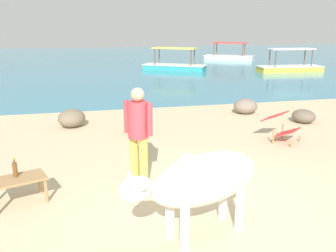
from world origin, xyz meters
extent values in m
cube|color=#CCB78E|center=(0.00, 0.00, 0.02)|extent=(18.00, 14.00, 0.04)
cube|color=teal|center=(0.00, 22.00, 0.00)|extent=(60.00, 36.00, 0.03)
cylinder|color=silver|center=(-0.73, -0.56, 0.33)|extent=(0.11, 0.11, 0.57)
cylinder|color=silver|center=(-0.84, -0.26, 0.33)|extent=(0.11, 0.11, 0.57)
cylinder|color=silver|center=(0.07, -0.27, 0.33)|extent=(0.11, 0.11, 0.57)
cylinder|color=silver|center=(-0.04, 0.03, 0.33)|extent=(0.11, 0.11, 0.57)
ellipsoid|color=silver|center=(-0.39, -0.26, 0.78)|extent=(1.66, 1.07, 0.62)
ellipsoid|color=silver|center=(-1.30, -0.59, 0.89)|extent=(0.48, 0.38, 0.29)
cone|color=silver|center=(-1.25, -0.73, 1.01)|extent=(0.13, 0.13, 0.10)
cone|color=silver|center=(-1.34, -0.45, 1.01)|extent=(0.13, 0.13, 0.10)
ellipsoid|color=silver|center=(-0.64, -0.35, 1.05)|extent=(0.36, 0.33, 0.21)
cube|color=#A37A4C|center=(-2.79, 1.12, 0.42)|extent=(0.86, 0.67, 0.04)
cylinder|color=#A37A4C|center=(-2.53, 1.40, 0.22)|extent=(0.05, 0.05, 0.36)
cylinder|color=#A37A4C|center=(-2.41, 1.06, 0.22)|extent=(0.05, 0.05, 0.36)
cylinder|color=brown|center=(-2.83, 1.17, 0.55)|extent=(0.07, 0.07, 0.22)
cylinder|color=brown|center=(-2.83, 1.17, 0.69)|extent=(0.03, 0.03, 0.06)
cylinder|color=yellow|center=(-2.83, 1.17, 0.73)|extent=(0.03, 0.03, 0.02)
cylinder|color=#A37A4C|center=(2.90, 2.84, 0.11)|extent=(0.04, 0.04, 0.14)
cylinder|color=#A37A4C|center=(2.49, 2.51, 0.11)|extent=(0.04, 0.04, 0.14)
cylinder|color=#A37A4C|center=(2.64, 3.16, 0.21)|extent=(0.04, 0.04, 0.34)
cylinder|color=#A37A4C|center=(2.24, 2.84, 0.21)|extent=(0.04, 0.04, 0.34)
cube|color=red|center=(2.57, 2.84, 0.28)|extent=(0.68, 0.66, 0.21)
cube|color=red|center=(2.37, 3.08, 0.61)|extent=(0.70, 0.69, 0.23)
cylinder|color=#DBC64C|center=(-1.05, 1.42, 0.45)|extent=(0.14, 0.14, 0.82)
cylinder|color=#DBC64C|center=(-0.91, 1.30, 0.45)|extent=(0.14, 0.14, 0.82)
cylinder|color=#CC3D47|center=(-0.98, 1.36, 1.15)|extent=(0.32, 0.32, 0.58)
cylinder|color=#CC3D47|center=(-1.14, 1.49, 1.18)|extent=(0.09, 0.09, 0.52)
cylinder|color=#CC3D47|center=(-0.82, 1.23, 1.18)|extent=(0.09, 0.09, 0.52)
sphere|color=tan|center=(-0.98, 1.36, 1.55)|extent=(0.22, 0.22, 0.22)
ellipsoid|color=#756651|center=(-2.14, 5.27, 0.27)|extent=(0.97, 0.99, 0.47)
ellipsoid|color=gray|center=(2.85, 5.64, 0.26)|extent=(0.89, 0.85, 0.44)
ellipsoid|color=#756651|center=(-0.56, 4.28, 0.23)|extent=(0.74, 0.85, 0.39)
ellipsoid|color=#6B5B4C|center=(3.93, 4.31, 0.22)|extent=(0.71, 0.77, 0.36)
cube|color=white|center=(9.05, 22.18, 0.16)|extent=(3.58, 2.96, 0.28)
cube|color=white|center=(9.05, 22.18, 0.32)|extent=(3.67, 3.04, 0.04)
cylinder|color=brown|center=(10.15, 21.88, 0.77)|extent=(0.06, 0.06, 0.95)
cylinder|color=brown|center=(9.71, 21.24, 0.77)|extent=(0.06, 0.06, 0.95)
cylinder|color=brown|center=(8.38, 23.11, 0.77)|extent=(0.06, 0.06, 0.95)
cylinder|color=brown|center=(7.94, 22.48, 0.77)|extent=(0.06, 0.06, 0.95)
cube|color=red|center=(9.05, 22.18, 1.28)|extent=(2.60, 2.21, 0.06)
cube|color=gold|center=(9.65, 14.63, 0.16)|extent=(3.66, 1.30, 0.28)
cube|color=white|center=(9.65, 14.63, 0.32)|extent=(3.73, 1.36, 0.04)
cylinder|color=brown|center=(8.55, 14.30, 0.77)|extent=(0.06, 0.06, 0.95)
cylinder|color=brown|center=(8.59, 15.07, 0.77)|extent=(0.06, 0.06, 0.95)
cylinder|color=brown|center=(10.71, 14.18, 0.77)|extent=(0.06, 0.06, 0.95)
cylinder|color=brown|center=(10.75, 14.95, 0.77)|extent=(0.06, 0.06, 0.95)
cube|color=silver|center=(9.65, 14.63, 1.28)|extent=(2.57, 1.08, 0.06)
cube|color=teal|center=(3.45, 16.76, 0.16)|extent=(3.66, 2.79, 0.28)
cube|color=white|center=(3.45, 16.76, 0.32)|extent=(3.75, 2.87, 0.04)
cylinder|color=brown|center=(2.32, 16.98, 0.77)|extent=(0.06, 0.06, 0.95)
cylinder|color=brown|center=(2.71, 17.64, 0.77)|extent=(0.06, 0.06, 0.95)
cylinder|color=brown|center=(4.18, 15.88, 0.77)|extent=(0.06, 0.06, 0.95)
cylinder|color=brown|center=(4.57, 16.54, 0.77)|extent=(0.06, 0.06, 0.95)
cube|color=#EFD14C|center=(3.45, 16.76, 1.28)|extent=(2.64, 2.09, 0.06)
camera|label=1|loc=(-1.77, -4.18, 2.60)|focal=39.19mm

